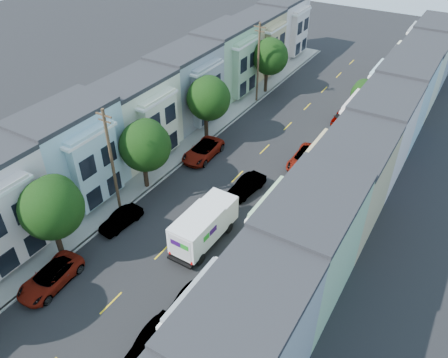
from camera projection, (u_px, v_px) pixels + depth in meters
The scene contains 25 objects.
ground at pixel (163, 251), 35.04m from camera, with size 160.00×160.00×0.00m, color black.
road_slab at pixel (252, 162), 45.42m from camera, with size 12.00×70.00×0.02m, color black.
curb_left at pixel (203, 146), 47.92m from camera, with size 0.30×70.00×0.15m, color gray.
curb_right at pixel (306, 179), 42.84m from camera, with size 0.30×70.00×0.15m, color gray.
sidewalk_left at pixel (193, 143), 48.46m from camera, with size 2.60×70.00×0.15m, color gray.
sidewalk_right at pixel (318, 184), 42.29m from camera, with size 2.60×70.00×0.15m, color gray.
centerline at pixel (252, 162), 45.42m from camera, with size 0.12×70.00×0.01m, color gold.
townhouse_row_left at pixel (166, 134), 50.10m from camera, with size 5.00×70.00×8.50m, color tan.
townhouse_row_right at pixel (357, 197), 40.74m from camera, with size 5.00×70.00×8.50m, color tan.
tree_b at pixel (51, 208), 31.69m from camera, with size 4.70×4.70×7.32m.
tree_c at pixel (144, 146), 39.10m from camera, with size 4.70×4.70×7.10m.
tree_d at pixel (208, 98), 46.14m from camera, with size 4.70×4.70×7.45m.
tree_e at pixel (269, 57), 56.29m from camera, with size 4.70×4.70×7.39m.
tree_far_r at pixel (363, 94), 49.80m from camera, with size 3.10×3.10×5.48m.
utility_pole_near at pixel (112, 163), 36.04m from camera, with size 1.60×0.26×10.00m.
utility_pole_far at pixel (258, 63), 54.04m from camera, with size 1.60×0.26×10.00m.
fedex_truck at pixel (204, 225), 34.95m from camera, with size 2.53×6.56×3.15m.
lead_sedan at pixel (247, 186), 40.88m from camera, with size 1.55×4.38×1.46m, color black.
parked_left_b at pixel (50, 278), 31.86m from camera, with size 2.37×5.14×1.43m, color black.
parked_left_c at pixel (121, 219), 37.15m from camera, with size 1.39×3.95×1.32m, color #9FABB2.
parked_left_d at pixel (203, 151), 45.82m from camera, with size 2.52×5.47×1.52m, color #620516.
parked_right_a at pixel (152, 343), 27.46m from camera, with size 1.59×4.52×1.51m, color #5B5D62.
parked_right_b at pixel (189, 301), 30.28m from camera, with size 1.35×3.81×1.27m, color silver.
parked_right_c at pixel (305, 159), 44.59m from camera, with size 2.55×5.52×1.53m, color black.
parked_right_d at pixel (340, 117), 52.18m from camera, with size 1.48×3.87×1.25m, color black.
Camera 1 is at (17.14, -18.80, 25.27)m, focal length 35.00 mm.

